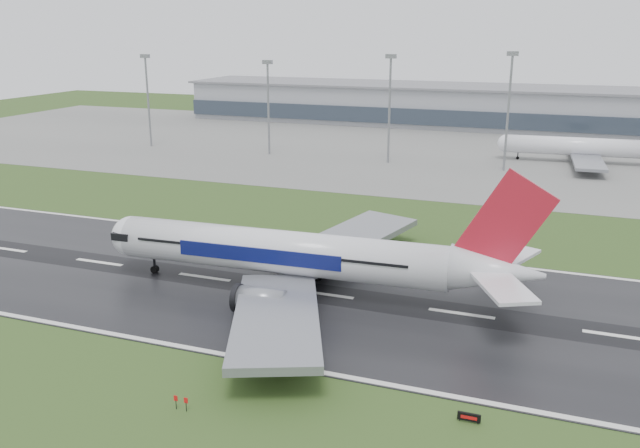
% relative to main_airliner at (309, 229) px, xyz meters
% --- Properties ---
extents(ground, '(520.00, 520.00, 0.00)m').
position_rel_main_airliner_xyz_m(ground, '(2.42, -0.28, -9.80)').
color(ground, '#294318').
rests_on(ground, ground).
extents(runway, '(400.00, 45.00, 0.10)m').
position_rel_main_airliner_xyz_m(runway, '(2.42, -0.28, -9.75)').
color(runway, black).
rests_on(runway, ground).
extents(apron, '(400.00, 130.00, 0.08)m').
position_rel_main_airliner_xyz_m(apron, '(2.42, 124.72, -9.76)').
color(apron, slate).
rests_on(apron, ground).
extents(terminal, '(240.00, 36.00, 15.00)m').
position_rel_main_airliner_xyz_m(terminal, '(2.42, 184.72, -2.30)').
color(terminal, gray).
rests_on(terminal, ground).
extents(main_airliner, '(68.58, 65.60, 19.40)m').
position_rel_main_airliner_xyz_m(main_airliner, '(0.00, 0.00, 0.00)').
color(main_airliner, silver).
rests_on(main_airliner, runway).
extents(parked_airliner, '(53.95, 50.66, 14.97)m').
position_rel_main_airliner_xyz_m(parked_airliner, '(38.87, 118.86, -2.24)').
color(parked_airliner, white).
rests_on(parked_airliner, apron).
extents(runway_sign, '(2.31, 0.61, 1.04)m').
position_rel_main_airliner_xyz_m(runway_sign, '(27.12, -26.24, -9.28)').
color(runway_sign, black).
rests_on(runway_sign, ground).
extents(floodmast_0, '(0.64, 0.64, 28.41)m').
position_rel_main_airliner_xyz_m(floodmast_0, '(-94.73, 99.72, 4.41)').
color(floodmast_0, gray).
rests_on(floodmast_0, ground).
extents(floodmast_1, '(0.64, 0.64, 27.27)m').
position_rel_main_airliner_xyz_m(floodmast_1, '(-51.91, 99.72, 3.83)').
color(floodmast_1, gray).
rests_on(floodmast_1, ground).
extents(floodmast_2, '(0.64, 0.64, 29.47)m').
position_rel_main_airliner_xyz_m(floodmast_2, '(-14.15, 99.72, 4.94)').
color(floodmast_2, gray).
rests_on(floodmast_2, ground).
extents(floodmast_3, '(0.64, 0.64, 30.60)m').
position_rel_main_airliner_xyz_m(floodmast_3, '(18.50, 99.72, 5.50)').
color(floodmast_3, gray).
rests_on(floodmast_3, ground).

